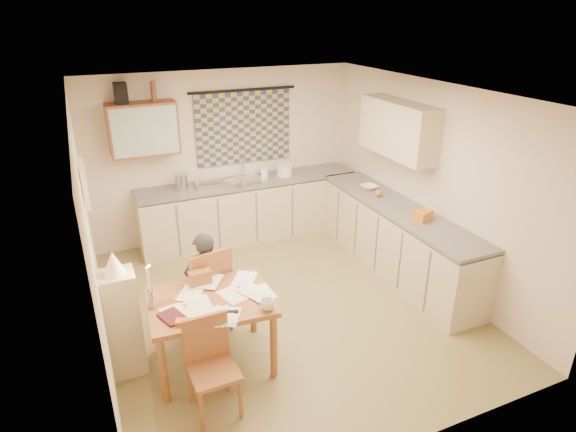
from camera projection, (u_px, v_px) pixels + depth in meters
name	position (u px, v px, depth m)	size (l,w,h in m)	color
floor	(285.00, 305.00, 5.79)	(4.00, 4.50, 0.02)	olive
ceiling	(284.00, 92.00, 4.78)	(4.00, 4.50, 0.02)	white
wall_back	(225.00, 156.00, 7.18)	(4.00, 0.02, 2.50)	beige
wall_front	(411.00, 321.00, 3.39)	(4.00, 0.02, 2.50)	beige
wall_left	(89.00, 241.00, 4.55)	(0.02, 4.50, 2.50)	beige
wall_right	(432.00, 184.00, 6.02)	(0.02, 4.50, 2.50)	beige
window_blind	(244.00, 128.00, 7.10)	(1.45, 0.03, 1.05)	navy
curtain_rod	(243.00, 90.00, 6.87)	(0.04, 0.04, 1.60)	black
wall_cabinet	(143.00, 129.00, 6.39)	(0.90, 0.34, 0.70)	brown
wall_cabinet_glass	(145.00, 132.00, 6.25)	(0.84, 0.02, 0.64)	#99B2A5
upper_cabinet_right	(398.00, 129.00, 6.18)	(0.34, 1.30, 0.70)	tan
framed_print	(84.00, 183.00, 4.72)	(0.04, 0.50, 0.40)	beige
print_canvas	(87.00, 183.00, 4.73)	(0.01, 0.42, 0.32)	silver
counter_back	(250.00, 209.00, 7.34)	(3.30, 0.62, 0.92)	tan
counter_right	(396.00, 239.00, 6.40)	(0.62, 2.95, 0.92)	tan
stove	(447.00, 275.00, 5.56)	(0.56, 0.56, 0.87)	white
sink	(246.00, 183.00, 7.15)	(0.55, 0.45, 0.10)	silver
tap	(243.00, 168.00, 7.24)	(0.03, 0.03, 0.28)	silver
dish_rack	(208.00, 184.00, 6.91)	(0.35, 0.30, 0.06)	silver
kettle	(181.00, 182.00, 6.73)	(0.18, 0.18, 0.24)	silver
mixing_bowl	(284.00, 170.00, 7.33)	(0.24, 0.24, 0.16)	white
soap_bottle	(264.00, 170.00, 7.25)	(0.12, 0.12, 0.21)	white
bowl	(369.00, 187.00, 6.80)	(0.25, 0.25, 0.06)	white
orange_bag	(423.00, 215.00, 5.79)	(0.22, 0.16, 0.12)	#BF731F
fruit_orange	(378.00, 193.00, 6.52)	(0.10, 0.10, 0.10)	#BF731F
speaker	(121.00, 93.00, 6.12)	(0.16, 0.20, 0.26)	black
bottle_green	(124.00, 93.00, 6.13)	(0.07, 0.07, 0.26)	#195926
bottle_brown	(153.00, 91.00, 6.27)	(0.07, 0.07, 0.26)	brown
dining_table	(212.00, 331.00, 4.69)	(1.21, 0.96, 0.75)	brown
chair_far	(206.00, 304.00, 5.24)	(0.55, 0.55, 1.02)	brown
chair_near	(214.00, 384.00, 4.18)	(0.41, 0.41, 0.89)	brown
person	(205.00, 284.00, 5.08)	(0.46, 0.33, 1.19)	black
shelf_stand	(123.00, 323.00, 4.54)	(0.32, 0.30, 1.08)	tan
lampshade	(113.00, 263.00, 4.28)	(0.20, 0.20, 0.22)	beige
letter_rack	(200.00, 278.00, 4.74)	(0.22, 0.10, 0.16)	brown
mug	(267.00, 305.00, 4.37)	(0.15, 0.15, 0.10)	white
magazine	(163.00, 321.00, 4.21)	(0.25, 0.29, 0.02)	maroon
book	(167.00, 313.00, 4.33)	(0.24, 0.27, 0.02)	#BF731F
orange_box	(183.00, 322.00, 4.18)	(0.12, 0.08, 0.04)	#BF731F
eyeglasses	(231.00, 312.00, 4.34)	(0.13, 0.04, 0.02)	black
candle_holder	(152.00, 299.00, 4.39)	(0.06, 0.06, 0.18)	silver
candle	(148.00, 278.00, 4.34)	(0.02, 0.02, 0.22)	white
candle_flame	(149.00, 266.00, 4.29)	(0.02, 0.02, 0.02)	#FFCC66
papers	(217.00, 301.00, 4.49)	(1.08, 0.99, 0.02)	white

